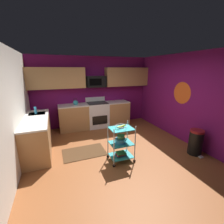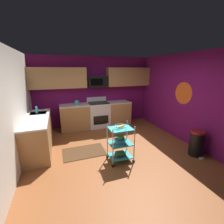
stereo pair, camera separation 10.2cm
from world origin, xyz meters
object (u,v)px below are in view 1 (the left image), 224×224
(microwave, at_px, (96,82))
(book_stack, at_px, (121,154))
(mixing_bowl_large, at_px, (120,141))
(trash_can, at_px, (196,142))
(mixing_bowl_small, at_px, (121,137))
(kettle, at_px, (76,103))
(oven_range, at_px, (97,114))
(fruit_bowl, at_px, (121,126))
(rolling_cart, at_px, (121,143))
(dish_soap_bottle, at_px, (35,110))

(microwave, height_order, book_stack, microwave)
(mixing_bowl_large, bearing_deg, trash_can, -11.94)
(mixing_bowl_small, height_order, kettle, kettle)
(oven_range, height_order, kettle, kettle)
(microwave, relative_size, fruit_bowl, 2.57)
(oven_range, relative_size, rolling_cart, 1.20)
(trash_can, bearing_deg, mixing_bowl_small, 167.87)
(mixing_bowl_small, bearing_deg, book_stack, -32.51)
(mixing_bowl_large, distance_m, dish_soap_bottle, 2.55)
(mixing_bowl_small, height_order, trash_can, trash_can)
(rolling_cart, bearing_deg, mixing_bowl_large, 180.00)
(mixing_bowl_small, bearing_deg, fruit_bowl, -32.51)
(book_stack, distance_m, trash_can, 1.97)
(rolling_cart, distance_m, kettle, 2.58)
(oven_range, distance_m, mixing_bowl_large, 2.44)
(kettle, bearing_deg, book_stack, -74.21)
(mixing_bowl_large, height_order, trash_can, trash_can)
(mixing_bowl_large, bearing_deg, oven_range, 87.07)
(trash_can, bearing_deg, dish_soap_bottle, 151.71)
(trash_can, bearing_deg, microwave, 121.65)
(book_stack, bearing_deg, mixing_bowl_small, 147.49)
(microwave, bearing_deg, oven_range, -89.74)
(rolling_cart, height_order, book_stack, rolling_cart)
(book_stack, xyz_separation_m, kettle, (-0.69, 2.43, 0.83))
(rolling_cart, relative_size, mixing_bowl_small, 5.03)
(dish_soap_bottle, bearing_deg, mixing_bowl_large, -41.19)
(rolling_cart, xyz_separation_m, dish_soap_bottle, (-1.90, 1.65, 0.57))
(mixing_bowl_large, relative_size, kettle, 0.95)
(dish_soap_bottle, distance_m, trash_can, 4.40)
(book_stack, bearing_deg, fruit_bowl, 0.00)
(fruit_bowl, height_order, dish_soap_bottle, dish_soap_bottle)
(mixing_bowl_small, bearing_deg, trash_can, -12.13)
(mixing_bowl_large, bearing_deg, microwave, 87.20)
(trash_can, bearing_deg, rolling_cart, 167.93)
(oven_range, height_order, fruit_bowl, oven_range)
(rolling_cart, xyz_separation_m, kettle, (-0.69, 2.43, 0.54))
(mixing_bowl_small, relative_size, dish_soap_bottle, 0.91)
(oven_range, xyz_separation_m, fruit_bowl, (-0.10, -2.43, 0.40))
(book_stack, xyz_separation_m, dish_soap_bottle, (-1.90, 1.65, 0.85))
(fruit_bowl, relative_size, mixing_bowl_large, 1.08)
(oven_range, bearing_deg, book_stack, -92.44)
(rolling_cart, xyz_separation_m, trash_can, (1.92, -0.41, -0.13))
(oven_range, height_order, book_stack, oven_range)
(oven_range, distance_m, book_stack, 2.46)
(dish_soap_bottle, bearing_deg, oven_range, 21.37)
(mixing_bowl_small, xyz_separation_m, book_stack, (0.01, -0.00, -0.45))
(fruit_bowl, relative_size, book_stack, 1.03)
(fruit_bowl, bearing_deg, book_stack, 180.00)
(mixing_bowl_small, distance_m, kettle, 2.55)
(fruit_bowl, xyz_separation_m, kettle, (-0.69, 2.43, 0.12))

